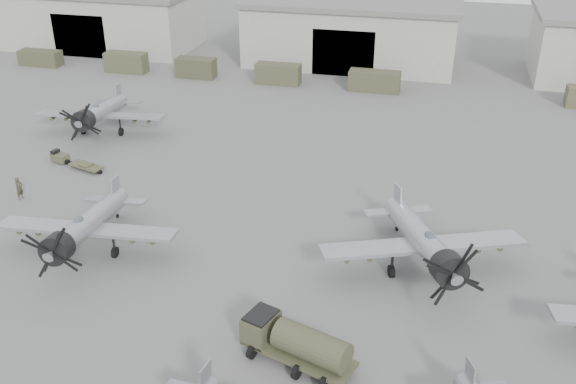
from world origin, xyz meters
The scene contains 14 objects.
ground centered at (0.00, 0.00, 0.00)m, with size 220.00×220.00×0.00m, color #595956.
hangar_left centered at (-38.00, 61.96, 4.37)m, with size 29.00×14.80×8.70m.
hangar_center centered at (0.00, 61.96, 4.37)m, with size 29.00×14.80×8.70m.
support_truck_0 centered at (-41.30, 50.00, 1.03)m, with size 5.78×2.20×2.06m, color #3F412A.
support_truck_1 centered at (-28.35, 50.00, 1.30)m, with size 5.54×2.20×2.60m, color #43462E.
support_truck_2 centered at (-18.44, 50.00, 1.25)m, with size 5.05×2.20×2.51m, color #3E3E28.
support_truck_3 centered at (-7.38, 50.00, 1.26)m, with size 5.66×2.20×2.52m, color #44432C.
support_truck_4 centered at (4.81, 50.00, 1.24)m, with size 6.25×2.20×2.48m, color #43422C.
aircraft_mid_1 centered at (-10.59, 8.12, 2.38)m, with size 13.14×11.82×5.23m.
aircraft_mid_2 centered at (12.90, 11.42, 2.56)m, with size 13.90×12.56×5.63m.
aircraft_far_0 centered at (-20.79, 29.03, 2.42)m, with size 13.41×12.07×5.32m.
fuel_tanker centered at (6.50, 1.00, 1.46)m, with size 6.94×4.17×2.54m.
tug_trailer centered at (-20.06, 21.63, 0.44)m, with size 5.92×2.67×1.18m.
ground_crew centered at (-20.53, 14.63, 0.98)m, with size 0.72×0.47×1.97m, color #393825.
Camera 1 is at (12.70, -26.20, 25.47)m, focal length 40.00 mm.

